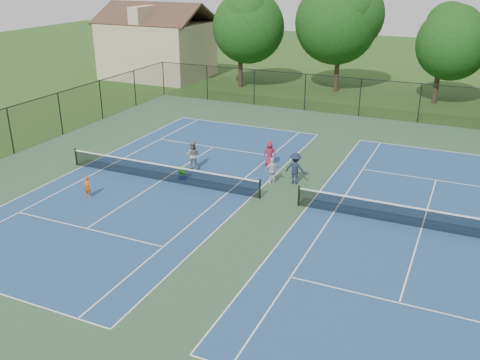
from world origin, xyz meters
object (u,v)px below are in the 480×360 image
at_px(bystander_a, 272,171).
at_px(bystander_b, 295,168).
at_px(instructor, 193,155).
at_px(bystander_c, 270,154).
at_px(tree_back_c, 443,38).
at_px(child_player, 87,187).
at_px(ball_hopper, 182,171).
at_px(tree_back_a, 240,23).
at_px(tree_back_b, 340,19).
at_px(clapboard_house, 157,47).
at_px(ball_crate, 182,177).

distance_m(bystander_a, bystander_b, 1.27).
distance_m(instructor, bystander_b, 6.24).
relative_size(bystander_a, bystander_c, 0.98).
distance_m(tree_back_c, child_player, 32.22).
relative_size(instructor, bystander_c, 1.12).
distance_m(bystander_a, ball_hopper, 5.06).
xyz_separation_m(tree_back_a, tree_back_b, (9.00, 2.00, 0.56)).
height_order(bystander_a, ball_hopper, bystander_a).
height_order(tree_back_c, clapboard_house, tree_back_c).
height_order(tree_back_b, ball_hopper, tree_back_b).
xyz_separation_m(bystander_c, ball_crate, (-3.69, -4.05, -0.62)).
xyz_separation_m(tree_back_b, ball_hopper, (-2.05, -25.32, -6.11)).
relative_size(child_player, instructor, 0.67).
height_order(tree_back_c, instructor, tree_back_c).
distance_m(tree_back_a, bystander_a, 25.32).
bearing_deg(ball_crate, tree_back_c, 65.56).
distance_m(instructor, ball_hopper, 1.79).
xyz_separation_m(tree_back_c, bystander_a, (-6.23, -22.78, -4.74)).
xyz_separation_m(clapboard_house, bystander_c, (20.63, -20.27, -2.33)).
xyz_separation_m(bystander_a, bystander_c, (-1.13, 2.51, 0.02)).
bearing_deg(tree_back_a, child_player, -82.23).
height_order(tree_back_c, bystander_b, tree_back_c).
xyz_separation_m(clapboard_house, bystander_b, (22.92, -22.27, -2.21)).
distance_m(instructor, ball_crate, 1.89).
xyz_separation_m(child_player, bystander_a, (8.02, 5.70, 0.17)).
height_order(clapboard_house, ball_hopper, clapboard_house).
distance_m(tree_back_a, bystander_b, 25.42).
distance_m(bystander_b, ball_hopper, 6.33).
xyz_separation_m(clapboard_house, bystander_a, (21.77, -22.78, -2.35)).
relative_size(tree_back_b, tree_back_c, 1.19).
relative_size(child_player, bystander_c, 0.75).
xyz_separation_m(tree_back_c, child_player, (-14.25, -28.48, -4.91)).
bearing_deg(clapboard_house, bystander_a, -46.31).
bearing_deg(bystander_b, ball_crate, 18.14).
xyz_separation_m(tree_back_c, bystander_b, (-5.08, -22.27, -4.60)).
xyz_separation_m(tree_back_c, instructor, (-11.31, -22.59, -4.63)).
distance_m(tree_back_a, child_player, 28.27).
relative_size(tree_back_a, tree_back_c, 1.09).
distance_m(child_player, bystander_b, 11.08).
height_order(tree_back_a, bystander_b, tree_back_a).
relative_size(tree_back_c, bystander_b, 4.76).
distance_m(tree_back_b, instructor, 24.39).
bearing_deg(ball_hopper, clapboard_house, 124.87).
xyz_separation_m(tree_back_b, ball_crate, (-2.05, -25.32, -6.46)).
distance_m(tree_back_c, ball_crate, 27.24).
distance_m(clapboard_house, bystander_b, 32.04).
xyz_separation_m(clapboard_house, instructor, (16.69, -22.59, -2.24)).
bearing_deg(tree_back_c, bystander_c, -109.97).
xyz_separation_m(child_player, bystander_c, (6.89, 8.21, 0.19)).
height_order(bystander_a, bystander_c, bystander_c).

